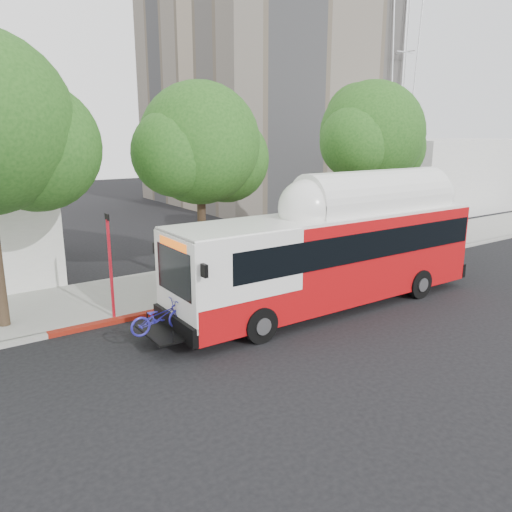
{
  "coord_description": "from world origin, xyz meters",
  "views": [
    {
      "loc": [
        -11.09,
        -12.53,
        6.52
      ],
      "look_at": [
        -0.27,
        3.0,
        1.85
      ],
      "focal_mm": 35.0,
      "sensor_mm": 36.0,
      "label": 1
    }
  ],
  "objects": [
    {
      "name": "ground",
      "position": [
        0.0,
        0.0,
        0.0
      ],
      "size": [
        120.0,
        120.0,
        0.0
      ],
      "primitive_type": "plane",
      "color": "black",
      "rests_on": "ground"
    },
    {
      "name": "sidewalk",
      "position": [
        0.0,
        6.5,
        0.07
      ],
      "size": [
        60.0,
        5.0,
        0.15
      ],
      "primitive_type": "cube",
      "color": "gray",
      "rests_on": "ground"
    },
    {
      "name": "curb_strip",
      "position": [
        0.0,
        3.9,
        0.07
      ],
      "size": [
        60.0,
        0.3,
        0.15
      ],
      "primitive_type": "cube",
      "color": "gray",
      "rests_on": "ground"
    },
    {
      "name": "red_curb_segment",
      "position": [
        -3.0,
        3.9,
        0.08
      ],
      "size": [
        10.0,
        0.32,
        0.16
      ],
      "primitive_type": "cube",
      "color": "maroon",
      "rests_on": "ground"
    },
    {
      "name": "street_tree_mid",
      "position": [
        -0.59,
        6.06,
        5.91
      ],
      "size": [
        5.75,
        5.0,
        8.62
      ],
      "color": "#2D2116",
      "rests_on": "ground"
    },
    {
      "name": "street_tree_right",
      "position": [
        9.44,
        5.86,
        6.26
      ],
      "size": [
        6.21,
        5.4,
        9.18
      ],
      "color": "#2D2116",
      "rests_on": "ground"
    },
    {
      "name": "apartment_tower",
      "position": [
        18.0,
        28.0,
        17.62
      ],
      "size": [
        18.0,
        18.0,
        37.0
      ],
      "color": "gray",
      "rests_on": "ground"
    },
    {
      "name": "horizon_block",
      "position": [
        30.0,
        16.0,
        3.0
      ],
      "size": [
        20.0,
        12.0,
        6.0
      ],
      "primitive_type": "cube",
      "color": "silver",
      "rests_on": "ground"
    },
    {
      "name": "transit_bus",
      "position": [
        1.84,
        0.88,
        1.93
      ],
      "size": [
        13.98,
        3.08,
        4.12
      ],
      "rotation": [
        0.0,
        0.0,
        -0.01
      ],
      "color": "#B30C0F",
      "rests_on": "ground"
    },
    {
      "name": "signal_pole",
      "position": [
        -5.66,
        4.14,
        1.98
      ],
      "size": [
        0.11,
        0.37,
        3.87
      ],
      "color": "red",
      "rests_on": "ground"
    }
  ]
}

